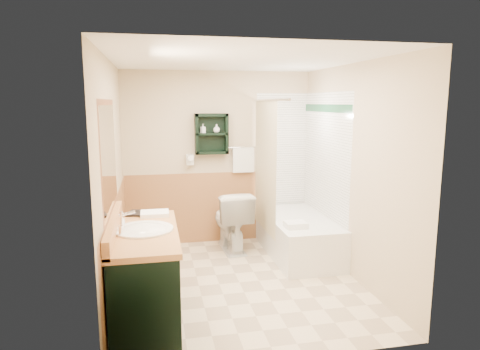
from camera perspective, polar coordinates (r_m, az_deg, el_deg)
name	(u,v)px	position (r m, az deg, el deg)	size (l,w,h in m)	color
floor	(239,282)	(4.89, -0.09, -14.12)	(3.00, 3.00, 0.00)	beige
back_wall	(218,158)	(6.02, -2.98, 2.27)	(2.60, 0.04, 2.40)	beige
left_wall	(110,181)	(4.48, -16.90, -0.71)	(0.04, 3.00, 2.40)	beige
right_wall	(354,172)	(4.97, 14.98, 0.39)	(0.04, 3.00, 2.40)	beige
ceiling	(239,58)	(4.50, -0.10, 15.36)	(2.60, 3.00, 0.04)	white
wainscot_left	(117,247)	(4.65, -16.04, -9.22)	(2.98, 2.98, 1.00)	#B27248
wainscot_back	(219,207)	(6.12, -2.87, -4.28)	(2.58, 2.58, 1.00)	#B27248
mirror_frame	(109,158)	(3.89, -17.10, 2.24)	(1.30, 1.30, 1.00)	brown
mirror_glass	(109,158)	(3.89, -17.03, 2.24)	(1.20, 1.20, 0.90)	white
tile_right	(324,174)	(5.65, 11.18, 0.08)	(1.50, 1.50, 2.10)	white
tile_back	(288,167)	(6.24, 6.45, 1.08)	(0.95, 0.95, 2.10)	white
tile_accent	(326,108)	(5.57, 11.37, 8.72)	(1.50, 1.50, 0.10)	#164E2C
wall_shelf	(212,134)	(5.86, -3.81, 5.50)	(0.45, 0.15, 0.55)	black
hair_dryer	(190,160)	(5.89, -6.70, 2.05)	(0.10, 0.24, 0.18)	white
towel_bar	(243,147)	(6.00, 0.42, 3.70)	(0.40, 0.06, 0.40)	white
curtain_rod	(269,100)	(5.33, 3.94, 9.92)	(0.03, 0.03, 1.60)	silver
shower_curtain	(265,167)	(5.56, 3.36, 1.13)	(1.05, 1.05, 1.70)	beige
vanity	(146,276)	(4.05, -12.48, -13.01)	(0.59, 1.35, 0.86)	black
bathtub	(298,236)	(5.67, 7.77, -8.12)	(0.75, 1.50, 0.50)	white
toilet	(231,221)	(5.78, -1.19, -6.11)	(0.46, 0.82, 0.80)	white
counter_towel	(155,214)	(4.37, -11.30, -5.06)	(0.28, 0.22, 0.04)	white
vanity_book	(128,203)	(4.47, -14.75, -3.66)	(0.17, 0.02, 0.22)	black
tub_towel	(296,225)	(5.16, 7.42, -6.59)	(0.25, 0.21, 0.07)	white
soap_bottle_a	(203,131)	(5.84, -4.96, 5.89)	(0.05, 0.12, 0.06)	white
soap_bottle_b	(217,129)	(5.86, -3.15, 6.09)	(0.09, 0.12, 0.09)	white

